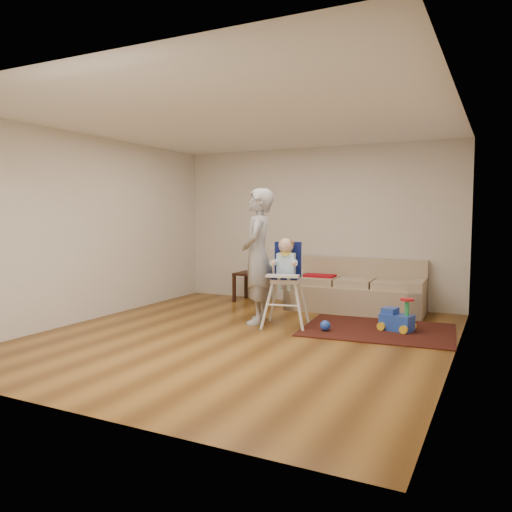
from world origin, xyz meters
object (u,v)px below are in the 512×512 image
at_px(ride_on_toy, 397,314).
at_px(side_table, 251,287).
at_px(high_chair, 286,284).
at_px(toy_ball, 325,326).
at_px(sofa, 355,285).
at_px(adult, 258,256).

bearing_deg(ride_on_toy, side_table, 169.38).
bearing_deg(high_chair, toy_ball, -21.52).
bearing_deg(side_table, high_chair, -49.74).
relative_size(side_table, high_chair, 0.42).
xyz_separation_m(side_table, toy_ball, (1.95, -1.68, -0.17)).
xyz_separation_m(sofa, side_table, (-1.91, 0.08, -0.16)).
distance_m(side_table, high_chair, 2.10).
bearing_deg(ride_on_toy, high_chair, -152.79).
xyz_separation_m(side_table, ride_on_toy, (2.79, -1.21, -0.02)).
xyz_separation_m(ride_on_toy, toy_ball, (-0.84, -0.46, -0.15)).
bearing_deg(ride_on_toy, toy_ball, -138.22).
bearing_deg(sofa, ride_on_toy, -54.05).
relative_size(ride_on_toy, toy_ball, 3.20).
bearing_deg(toy_ball, adult, 173.78).
distance_m(toy_ball, high_chair, 0.80).
height_order(sofa, toy_ball, sofa).
xyz_separation_m(sofa, ride_on_toy, (0.87, -1.13, -0.18)).
relative_size(sofa, ride_on_toy, 4.85).
bearing_deg(sofa, side_table, 175.78).
bearing_deg(high_chair, ride_on_toy, 1.51).
bearing_deg(side_table, ride_on_toy, -23.55).
height_order(side_table, high_chair, high_chair).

